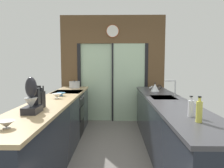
{
  "coord_description": "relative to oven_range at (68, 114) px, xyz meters",
  "views": [
    {
      "loc": [
        0.08,
        -3.03,
        1.49
      ],
      "look_at": [
        0.01,
        0.74,
        1.13
      ],
      "focal_mm": 33.85,
      "sensor_mm": 36.0,
      "label": 1
    }
  ],
  "objects": [
    {
      "name": "mixing_bowl_far",
      "position": [
        0.02,
        -0.59,
        0.5
      ],
      "size": [
        0.16,
        0.16,
        0.06
      ],
      "color": "teal",
      "rests_on": "left_counter_run"
    },
    {
      "name": "kettle",
      "position": [
        1.8,
        0.06,
        0.54
      ],
      "size": [
        0.26,
        0.18,
        0.19
      ],
      "color": "#B7BABC",
      "rests_on": "right_counter_run"
    },
    {
      "name": "back_wall_unit",
      "position": [
        0.91,
        1.15,
        1.07
      ],
      "size": [
        2.64,
        0.12,
        2.7
      ],
      "color": "brown",
      "rests_on": "ground_plane"
    },
    {
      "name": "sink_faucet",
      "position": [
        1.97,
        -0.7,
        0.66
      ],
      "size": [
        0.19,
        0.02,
        0.3
      ],
      "color": "#B7BABC",
      "rests_on": "right_counter_run"
    },
    {
      "name": "soap_bottle_far",
      "position": [
        1.8,
        -2.02,
        0.56
      ],
      "size": [
        0.06,
        0.06,
        0.23
      ],
      "color": "silver",
      "rests_on": "right_counter_run"
    },
    {
      "name": "oven_range",
      "position": [
        0.0,
        0.0,
        0.0
      ],
      "size": [
        0.6,
        0.6,
        0.92
      ],
      "color": "black",
      "rests_on": "ground_plane"
    },
    {
      "name": "right_counter_run",
      "position": [
        1.82,
        -0.95,
        0.01
      ],
      "size": [
        0.62,
        3.8,
        0.92
      ],
      "color": "#1E232D",
      "rests_on": "ground_plane"
    },
    {
      "name": "mixing_bowl_near",
      "position": [
        0.02,
        -2.47,
        0.5
      ],
      "size": [
        0.15,
        0.15,
        0.07
      ],
      "color": "gray",
      "rests_on": "left_counter_run"
    },
    {
      "name": "mixing_bowl_mid",
      "position": [
        0.02,
        -0.86,
        0.51
      ],
      "size": [
        0.16,
        0.16,
        0.08
      ],
      "color": "silver",
      "rests_on": "left_counter_run"
    },
    {
      "name": "knife_block",
      "position": [
        0.02,
        -1.6,
        0.58
      ],
      "size": [
        0.09,
        0.14,
        0.29
      ],
      "color": "black",
      "rests_on": "left_counter_run"
    },
    {
      "name": "ground_plane",
      "position": [
        0.91,
        -0.65,
        -0.47
      ],
      "size": [
        5.04,
        7.6,
        0.02
      ],
      "primitive_type": "cube",
      "color": "slate"
    },
    {
      "name": "soap_bottle_near",
      "position": [
        1.8,
        -2.25,
        0.58
      ],
      "size": [
        0.06,
        0.06,
        0.26
      ],
      "color": "#D1CC4C",
      "rests_on": "right_counter_run"
    },
    {
      "name": "stand_mixer",
      "position": [
        0.02,
        -1.89,
        0.63
      ],
      "size": [
        0.17,
        0.27,
        0.42
      ],
      "color": "black",
      "rests_on": "left_counter_run"
    },
    {
      "name": "left_counter_run",
      "position": [
        -0.0,
        -1.12,
        0.01
      ],
      "size": [
        0.62,
        3.8,
        0.92
      ],
      "color": "#1E232D",
      "rests_on": "ground_plane"
    },
    {
      "name": "stock_pot",
      "position": [
        0.02,
        0.64,
        0.54
      ],
      "size": [
        0.25,
        0.25,
        0.18
      ],
      "color": "#B7BABC",
      "rests_on": "left_counter_run"
    }
  ]
}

